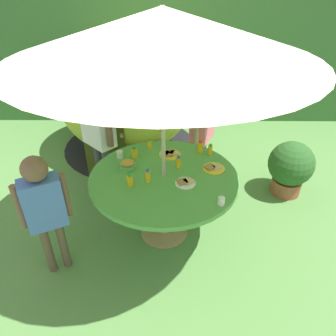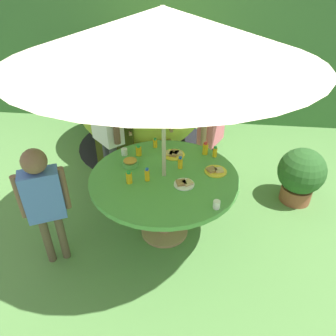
{
  "view_description": "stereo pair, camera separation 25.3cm",
  "coord_description": "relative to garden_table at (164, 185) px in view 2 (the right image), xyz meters",
  "views": [
    {
      "loc": [
        0.06,
        -2.41,
        2.36
      ],
      "look_at": [
        0.04,
        -0.03,
        0.81
      ],
      "focal_mm": 33.75,
      "sensor_mm": 36.0,
      "label": 1
    },
    {
      "loc": [
        0.31,
        -2.4,
        2.36
      ],
      "look_at": [
        0.04,
        -0.03,
        0.81
      ],
      "focal_mm": 33.75,
      "sensor_mm": 36.0,
      "label": 2
    }
  ],
  "objects": [
    {
      "name": "child_in_pink_shirt",
      "position": [
        0.43,
        0.92,
        0.25
      ],
      "size": [
        0.32,
        0.42,
        1.33
      ],
      "rotation": [
        0.0,
        0.0,
        -2.01
      ],
      "color": "navy",
      "rests_on": "ground_plane"
    },
    {
      "name": "juice_bottle_mid_right",
      "position": [
        -0.3,
        0.34,
        0.16
      ],
      "size": [
        0.06,
        0.06,
        0.11
      ],
      "color": "yellow",
      "rests_on": "garden_table"
    },
    {
      "name": "cup_near",
      "position": [
        -0.45,
        0.32,
        0.15
      ],
      "size": [
        0.06,
        0.06,
        0.07
      ],
      "primitive_type": "cylinder",
      "color": "white",
      "rests_on": "garden_table"
    },
    {
      "name": "wooden_chair",
      "position": [
        -0.35,
        1.19,
        -0.04
      ],
      "size": [
        0.63,
        0.56,
        0.96
      ],
      "rotation": [
        0.0,
        0.0,
        0.29
      ],
      "color": "tan",
      "rests_on": "ground_plane"
    },
    {
      "name": "plate_center_back",
      "position": [
        0.05,
        0.38,
        0.12
      ],
      "size": [
        0.22,
        0.22,
        0.03
      ],
      "color": "yellow",
      "rests_on": "garden_table"
    },
    {
      "name": "juice_bottle_near_right",
      "position": [
        0.14,
        0.14,
        0.17
      ],
      "size": [
        0.05,
        0.05,
        0.12
      ],
      "color": "yellow",
      "rests_on": "garden_table"
    },
    {
      "name": "dome_tent",
      "position": [
        -0.56,
        1.87,
        0.2
      ],
      "size": [
        2.32,
        2.32,
        1.62
      ],
      "rotation": [
        0.0,
        0.0,
        -0.19
      ],
      "color": "#B2C63F",
      "rests_on": "ground_plane"
    },
    {
      "name": "child_in_white_shirt",
      "position": [
        -0.73,
        0.71,
        0.33
      ],
      "size": [
        0.41,
        0.41,
        1.45
      ],
      "rotation": [
        0.0,
        0.0,
        -0.77
      ],
      "color": "#3F3F47",
      "rests_on": "ground_plane"
    },
    {
      "name": "hedge_backdrop",
      "position": [
        0.0,
        3.12,
        0.48
      ],
      "size": [
        9.0,
        0.7,
        2.16
      ],
      "primitive_type": "cube",
      "color": "#33602D",
      "rests_on": "ground_plane"
    },
    {
      "name": "potted_plant",
      "position": [
        1.47,
        0.7,
        -0.23
      ],
      "size": [
        0.52,
        0.52,
        0.67
      ],
      "color": "brown",
      "rests_on": "ground_plane"
    },
    {
      "name": "plate_far_left",
      "position": [
        0.2,
        -0.13,
        0.12
      ],
      "size": [
        0.18,
        0.18,
        0.03
      ],
      "color": "white",
      "rests_on": "garden_table"
    },
    {
      "name": "juice_bottle_front_edge",
      "position": [
        -0.29,
        -0.15,
        0.17
      ],
      "size": [
        0.06,
        0.06,
        0.12
      ],
      "color": "yellow",
      "rests_on": "garden_table"
    },
    {
      "name": "snack_bowl",
      "position": [
        -0.35,
        0.13,
        0.15
      ],
      "size": [
        0.15,
        0.15,
        0.07
      ],
      "color": "#66B259",
      "rests_on": "garden_table"
    },
    {
      "name": "juice_bottle_back_edge",
      "position": [
        0.47,
        0.4,
        0.16
      ],
      "size": [
        0.04,
        0.04,
        0.11
      ],
      "color": "yellow",
      "rests_on": "garden_table"
    },
    {
      "name": "juice_bottle_mid_left",
      "position": [
        -0.16,
        0.52,
        0.16
      ],
      "size": [
        0.04,
        0.04,
        0.11
      ],
      "color": "yellow",
      "rests_on": "garden_table"
    },
    {
      "name": "garden_table",
      "position": [
        0.0,
        0.0,
        0.0
      ],
      "size": [
        1.39,
        1.39,
        0.71
      ],
      "color": "tan",
      "rests_on": "ground_plane"
    },
    {
      "name": "plate_near_left",
      "position": [
        0.47,
        0.12,
        0.12
      ],
      "size": [
        0.21,
        0.21,
        0.03
      ],
      "color": "yellow",
      "rests_on": "garden_table"
    },
    {
      "name": "ground_plane",
      "position": [
        0.0,
        0.0,
        -0.61
      ],
      "size": [
        10.0,
        10.0,
        0.02
      ],
      "primitive_type": "cube",
      "color": "#548442"
    },
    {
      "name": "cup_far",
      "position": [
        0.48,
        -0.41,
        0.15
      ],
      "size": [
        0.06,
        0.06,
        0.07
      ],
      "primitive_type": "cylinder",
      "color": "white",
      "rests_on": "garden_table"
    },
    {
      "name": "juice_bottle_far_right",
      "position": [
        -0.14,
        -0.09,
        0.17
      ],
      "size": [
        0.04,
        0.04,
        0.13
      ],
      "color": "yellow",
      "rests_on": "garden_table"
    },
    {
      "name": "patio_umbrella",
      "position": [
        0.0,
        0.0,
        1.34
      ],
      "size": [
        2.37,
        2.37,
        2.12
      ],
      "color": "#B7AD8C",
      "rests_on": "ground_plane"
    },
    {
      "name": "juice_bottle_center_front",
      "position": [
        0.37,
        0.44,
        0.17
      ],
      "size": [
        0.06,
        0.06,
        0.13
      ],
      "color": "yellow",
      "rests_on": "garden_table"
    },
    {
      "name": "child_in_blue_shirt",
      "position": [
        -0.95,
        -0.47,
        0.16
      ],
      "size": [
        0.37,
        0.29,
        1.19
      ],
      "rotation": [
        0.0,
        0.0,
        0.46
      ],
      "color": "brown",
      "rests_on": "ground_plane"
    }
  ]
}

